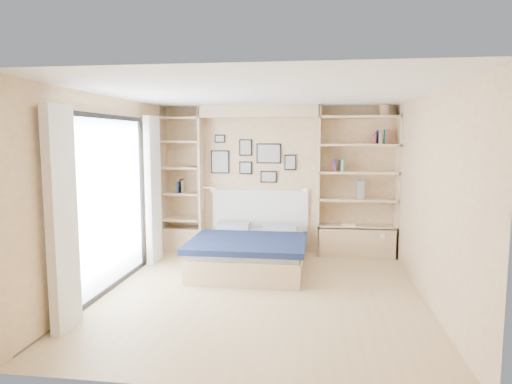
# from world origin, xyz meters

# --- Properties ---
(ground) EXTENTS (4.50, 4.50, 0.00)m
(ground) POSITION_xyz_m (0.00, 0.00, 0.00)
(ground) COLOR tan
(ground) RESTS_ON ground
(room_shell) EXTENTS (4.50, 4.50, 4.50)m
(room_shell) POSITION_xyz_m (-0.39, 1.52, 1.08)
(room_shell) COLOR #DEB98C
(room_shell) RESTS_ON ground
(bed) EXTENTS (1.67, 2.12, 1.07)m
(bed) POSITION_xyz_m (-0.30, 1.15, 0.27)
(bed) COLOR tan
(bed) RESTS_ON ground
(photo_gallery) EXTENTS (1.48, 0.02, 0.82)m
(photo_gallery) POSITION_xyz_m (-0.45, 2.22, 1.60)
(photo_gallery) COLOR black
(photo_gallery) RESTS_ON ground
(reading_lamps) EXTENTS (1.92, 0.12, 0.15)m
(reading_lamps) POSITION_xyz_m (-0.30, 2.00, 1.10)
(reading_lamps) COLOR silver
(reading_lamps) RESTS_ON ground
(shelf_decor) EXTENTS (3.53, 0.23, 2.03)m
(shelf_decor) POSITION_xyz_m (1.09, 2.07, 1.69)
(shelf_decor) COLOR #A51E1E
(shelf_decor) RESTS_ON ground
(deck) EXTENTS (3.20, 4.00, 0.05)m
(deck) POSITION_xyz_m (-3.60, 0.00, 0.00)
(deck) COLOR #655B4A
(deck) RESTS_ON ground
(deck_chair) EXTENTS (0.49, 0.77, 0.75)m
(deck_chair) POSITION_xyz_m (-2.70, 0.84, 0.36)
(deck_chair) COLOR tan
(deck_chair) RESTS_ON ground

